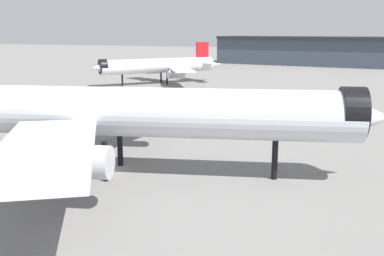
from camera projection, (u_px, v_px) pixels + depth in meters
The scene contains 6 objects.
ground at pixel (112, 171), 62.58m from camera, with size 900.00×900.00×0.00m, color slate.
airliner_near_gate at pixel (130, 113), 59.62m from camera, with size 66.63×59.61×19.16m.
airliner_far_taxiway at pixel (159, 66), 161.94m from camera, with size 38.54×41.83×14.90m.
terminal_building at pixel (371, 51), 236.27m from camera, with size 166.55×47.61×31.43m.
traffic_cone_near_nose at pixel (334, 137), 80.92m from camera, with size 0.56×0.56×0.70m, color #F2600C.
traffic_cone_wingtip at pixel (105, 118), 98.83m from camera, with size 0.46×0.46×0.58m, color #F2600C.
Camera 1 is at (32.41, -51.54, 19.26)m, focal length 41.74 mm.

